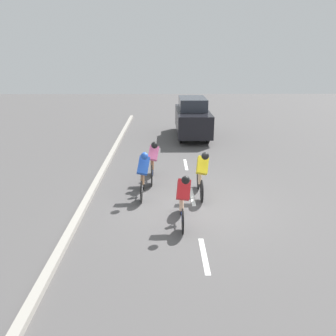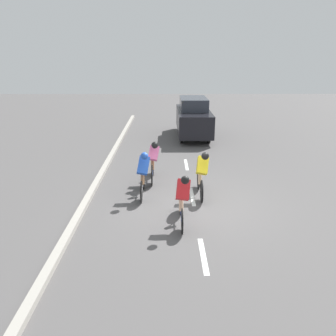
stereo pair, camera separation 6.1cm
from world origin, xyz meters
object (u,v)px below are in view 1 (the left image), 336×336
Objects in this scene: cyclist_blue at (143,172)px; cyclist_red at (183,198)px; cyclist_pink at (153,160)px; cyclist_yellow at (202,173)px; support_car at (192,117)px.

cyclist_red is at bearing 121.35° from cyclist_blue.
cyclist_blue is (0.26, 1.34, 0.02)m from cyclist_pink.
cyclist_yellow is 0.39× the size of support_car.
cyclist_blue is at bearing -58.65° from cyclist_red.
support_car is (-0.38, -8.11, 0.25)m from cyclist_yellow.
cyclist_yellow is at bearing 87.34° from support_car.
cyclist_blue is at bearing -1.14° from cyclist_yellow.
cyclist_yellow is at bearing -110.47° from cyclist_red.
support_car is at bearing -105.05° from cyclist_blue.
cyclist_pink is at bearing 74.16° from support_car.
cyclist_blue is 2.15m from cyclist_red.
cyclist_blue is (1.79, -0.04, -0.00)m from cyclist_yellow.
cyclist_yellow reaches higher than cyclist_red.
cyclist_blue is 1.01× the size of cyclist_red.
cyclist_yellow is at bearing 178.86° from cyclist_blue.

